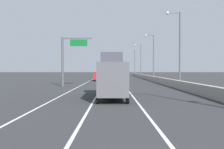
# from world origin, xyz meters

# --- Properties ---
(ground_plane) EXTENTS (320.00, 320.00, 0.00)m
(ground_plane) POSITION_xyz_m (0.00, 64.00, 0.00)
(ground_plane) COLOR #2D2D30
(lane_stripe_left) EXTENTS (0.16, 130.00, 0.00)m
(lane_stripe_left) POSITION_xyz_m (-5.50, 55.00, 0.00)
(lane_stripe_left) COLOR silver
(lane_stripe_left) RESTS_ON ground_plane
(lane_stripe_center) EXTENTS (0.16, 130.00, 0.00)m
(lane_stripe_center) POSITION_xyz_m (-2.00, 55.00, 0.00)
(lane_stripe_center) COLOR silver
(lane_stripe_center) RESTS_ON ground_plane
(lane_stripe_right) EXTENTS (0.16, 130.00, 0.00)m
(lane_stripe_right) POSITION_xyz_m (1.50, 55.00, 0.00)
(lane_stripe_right) COLOR silver
(lane_stripe_right) RESTS_ON ground_plane
(jersey_barrier_right) EXTENTS (0.60, 120.00, 1.10)m
(jersey_barrier_right) POSITION_xyz_m (8.43, 40.00, 0.55)
(jersey_barrier_right) COLOR #9E998E
(jersey_barrier_right) RESTS_ON ground_plane
(overhead_sign_gantry) EXTENTS (4.68, 0.36, 7.50)m
(overhead_sign_gantry) POSITION_xyz_m (-7.26, 33.17, 4.73)
(overhead_sign_gantry) COLOR #47474C
(overhead_sign_gantry) RESTS_ON ground_plane
(lamp_post_right_second) EXTENTS (2.14, 0.44, 10.80)m
(lamp_post_right_second) POSITION_xyz_m (8.91, 30.89, 6.16)
(lamp_post_right_second) COLOR #4C4C51
(lamp_post_right_second) RESTS_ON ground_plane
(lamp_post_right_third) EXTENTS (2.14, 0.44, 10.80)m
(lamp_post_right_third) POSITION_xyz_m (9.03, 53.61, 6.16)
(lamp_post_right_third) COLOR #4C4C51
(lamp_post_right_third) RESTS_ON ground_plane
(lamp_post_right_fourth) EXTENTS (2.14, 0.44, 10.80)m
(lamp_post_right_fourth) POSITION_xyz_m (8.75, 76.32, 6.16)
(lamp_post_right_fourth) COLOR #4C4C51
(lamp_post_right_fourth) RESTS_ON ground_plane
(lamp_post_right_fifth) EXTENTS (2.14, 0.44, 10.80)m
(lamp_post_right_fifth) POSITION_xyz_m (8.86, 99.03, 6.16)
(lamp_post_right_fifth) COLOR #4C4C51
(lamp_post_right_fifth) RESTS_ON ground_plane
(car_red_0) EXTENTS (1.98, 4.76, 1.95)m
(car_red_0) POSITION_xyz_m (-3.79, 51.44, 0.97)
(car_red_0) COLOR red
(car_red_0) RESTS_ON ground_plane
(car_yellow_1) EXTENTS (1.93, 4.30, 2.15)m
(car_yellow_1) POSITION_xyz_m (-3.50, 67.24, 1.07)
(car_yellow_1) COLOR gold
(car_yellow_1) RESTS_ON ground_plane
(car_silver_2) EXTENTS (2.10, 4.26, 2.01)m
(car_silver_2) POSITION_xyz_m (-3.25, 82.64, 1.00)
(car_silver_2) COLOR #B7B7BC
(car_silver_2) RESTS_ON ground_plane
(car_blue_3) EXTENTS (1.85, 4.64, 2.09)m
(car_blue_3) POSITION_xyz_m (-0.32, 79.32, 1.04)
(car_blue_3) COLOR #1E389E
(car_blue_3) RESTS_ON ground_plane
(box_truck) EXTENTS (2.60, 8.99, 4.25)m
(box_truck) POSITION_xyz_m (-0.51, 18.44, 1.94)
(box_truck) COLOR #4C4C51
(box_truck) RESTS_ON ground_plane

